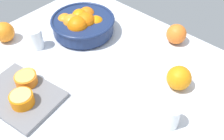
{
  "coord_description": "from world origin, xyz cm",
  "views": [
    {
      "loc": [
        44.8,
        -49.57,
        71.04
      ],
      "look_at": [
        -0.0,
        -0.01,
        5.72
      ],
      "focal_mm": 43.4,
      "sensor_mm": 36.0,
      "label": 1
    }
  ],
  "objects_px": {
    "cutting_board": "(20,96)",
    "orange_half_1": "(27,77)",
    "fruit_bowl": "(82,24)",
    "loose_orange_4": "(4,32)",
    "second_glass": "(171,117)",
    "juice_glass": "(36,40)",
    "loose_orange_3": "(179,78)",
    "orange_half_2": "(26,79)",
    "loose_orange_2": "(176,34)",
    "orange_half_0": "(22,99)"
  },
  "relations": [
    {
      "from": "second_glass",
      "to": "orange_half_1",
      "type": "bearing_deg",
      "value": -158.21
    },
    {
      "from": "juice_glass",
      "to": "loose_orange_4",
      "type": "distance_m",
      "value": 0.15
    },
    {
      "from": "juice_glass",
      "to": "orange_half_0",
      "type": "xyz_separation_m",
      "value": [
        0.22,
        -0.22,
        0.0
      ]
    },
    {
      "from": "juice_glass",
      "to": "loose_orange_2",
      "type": "distance_m",
      "value": 0.57
    },
    {
      "from": "fruit_bowl",
      "to": "loose_orange_4",
      "type": "distance_m",
      "value": 0.32
    },
    {
      "from": "fruit_bowl",
      "to": "orange_half_0",
      "type": "height_order",
      "value": "fruit_bowl"
    },
    {
      "from": "orange_half_1",
      "to": "loose_orange_3",
      "type": "xyz_separation_m",
      "value": [
        0.4,
        0.34,
        0.01
      ]
    },
    {
      "from": "loose_orange_4",
      "to": "orange_half_1",
      "type": "bearing_deg",
      "value": -16.93
    },
    {
      "from": "cutting_board",
      "to": "orange_half_2",
      "type": "distance_m",
      "value": 0.06
    },
    {
      "from": "orange_half_2",
      "to": "loose_orange_2",
      "type": "bearing_deg",
      "value": 66.0
    },
    {
      "from": "cutting_board",
      "to": "orange_half_1",
      "type": "xyz_separation_m",
      "value": [
        -0.04,
        0.06,
        0.02
      ]
    },
    {
      "from": "second_glass",
      "to": "loose_orange_2",
      "type": "bearing_deg",
      "value": 120.3
    },
    {
      "from": "cutting_board",
      "to": "loose_orange_3",
      "type": "distance_m",
      "value": 0.54
    },
    {
      "from": "orange_half_0",
      "to": "loose_orange_4",
      "type": "xyz_separation_m",
      "value": [
        -0.35,
        0.16,
        0.01
      ]
    },
    {
      "from": "fruit_bowl",
      "to": "second_glass",
      "type": "relative_size",
      "value": 3.33
    },
    {
      "from": "loose_orange_3",
      "to": "loose_orange_4",
      "type": "distance_m",
      "value": 0.73
    },
    {
      "from": "loose_orange_3",
      "to": "loose_orange_4",
      "type": "height_order",
      "value": "loose_orange_3"
    },
    {
      "from": "cutting_board",
      "to": "loose_orange_4",
      "type": "bearing_deg",
      "value": 155.35
    },
    {
      "from": "cutting_board",
      "to": "orange_half_1",
      "type": "distance_m",
      "value": 0.07
    },
    {
      "from": "juice_glass",
      "to": "orange_half_0",
      "type": "height_order",
      "value": "juice_glass"
    },
    {
      "from": "juice_glass",
      "to": "loose_orange_3",
      "type": "relative_size",
      "value": 1.0
    },
    {
      "from": "loose_orange_3",
      "to": "second_glass",
      "type": "bearing_deg",
      "value": -65.9
    },
    {
      "from": "second_glass",
      "to": "cutting_board",
      "type": "xyz_separation_m",
      "value": [
        -0.44,
        -0.25,
        -0.03
      ]
    },
    {
      "from": "orange_half_0",
      "to": "loose_orange_2",
      "type": "xyz_separation_m",
      "value": [
        0.18,
        0.62,
        0.0
      ]
    },
    {
      "from": "second_glass",
      "to": "orange_half_0",
      "type": "height_order",
      "value": "second_glass"
    },
    {
      "from": "orange_half_0",
      "to": "loose_orange_3",
      "type": "height_order",
      "value": "loose_orange_3"
    },
    {
      "from": "orange_half_0",
      "to": "cutting_board",
      "type": "bearing_deg",
      "value": 161.27
    },
    {
      "from": "second_glass",
      "to": "loose_orange_2",
      "type": "xyz_separation_m",
      "value": [
        -0.21,
        0.36,
        0.0
      ]
    },
    {
      "from": "fruit_bowl",
      "to": "loose_orange_4",
      "type": "height_order",
      "value": "fruit_bowl"
    },
    {
      "from": "cutting_board",
      "to": "orange_half_2",
      "type": "relative_size",
      "value": 3.51
    },
    {
      "from": "orange_half_2",
      "to": "loose_orange_4",
      "type": "relative_size",
      "value": 0.91
    },
    {
      "from": "fruit_bowl",
      "to": "loose_orange_4",
      "type": "bearing_deg",
      "value": -128.75
    },
    {
      "from": "juice_glass",
      "to": "orange_half_2",
      "type": "relative_size",
      "value": 1.12
    },
    {
      "from": "orange_half_1",
      "to": "fruit_bowl",
      "type": "bearing_deg",
      "value": 102.35
    },
    {
      "from": "second_glass",
      "to": "orange_half_1",
      "type": "distance_m",
      "value": 0.51
    },
    {
      "from": "juice_glass",
      "to": "cutting_board",
      "type": "distance_m",
      "value": 0.27
    },
    {
      "from": "loose_orange_3",
      "to": "loose_orange_4",
      "type": "bearing_deg",
      "value": -159.24
    },
    {
      "from": "loose_orange_2",
      "to": "loose_orange_3",
      "type": "relative_size",
      "value": 0.96
    },
    {
      "from": "orange_half_2",
      "to": "loose_orange_2",
      "type": "height_order",
      "value": "loose_orange_2"
    },
    {
      "from": "orange_half_2",
      "to": "orange_half_0",
      "type": "bearing_deg",
      "value": -42.63
    },
    {
      "from": "juice_glass",
      "to": "loose_orange_3",
      "type": "xyz_separation_m",
      "value": [
        0.54,
        0.2,
        0.01
      ]
    },
    {
      "from": "orange_half_2",
      "to": "loose_orange_4",
      "type": "bearing_deg",
      "value": 161.6
    },
    {
      "from": "orange_half_0",
      "to": "orange_half_2",
      "type": "xyz_separation_m",
      "value": [
        -0.07,
        0.06,
        -0.0
      ]
    },
    {
      "from": "cutting_board",
      "to": "orange_half_1",
      "type": "height_order",
      "value": "orange_half_1"
    },
    {
      "from": "fruit_bowl",
      "to": "juice_glass",
      "type": "bearing_deg",
      "value": -109.18
    },
    {
      "from": "fruit_bowl",
      "to": "loose_orange_4",
      "type": "relative_size",
      "value": 3.23
    },
    {
      "from": "cutting_board",
      "to": "orange_half_2",
      "type": "height_order",
      "value": "orange_half_2"
    },
    {
      "from": "cutting_board",
      "to": "orange_half_2",
      "type": "bearing_deg",
      "value": 118.91
    },
    {
      "from": "juice_glass",
      "to": "cutting_board",
      "type": "height_order",
      "value": "juice_glass"
    },
    {
      "from": "fruit_bowl",
      "to": "second_glass",
      "type": "height_order",
      "value": "fruit_bowl"
    }
  ]
}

